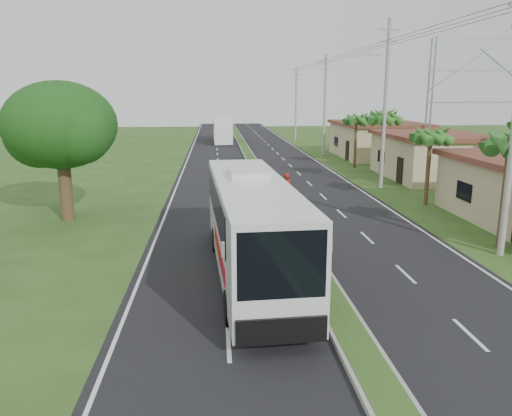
{
  "coord_description": "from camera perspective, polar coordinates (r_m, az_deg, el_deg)",
  "views": [
    {
      "loc": [
        -3.78,
        -17.71,
        6.84
      ],
      "look_at": [
        -1.98,
        4.14,
        1.8
      ],
      "focal_mm": 35.0,
      "sensor_mm": 36.0,
      "label": 1
    }
  ],
  "objects": [
    {
      "name": "road_asphalt",
      "position": [
        38.51,
        0.99,
        2.73
      ],
      "size": [
        14.0,
        160.0,
        0.02
      ],
      "primitive_type": "cube",
      "color": "black",
      "rests_on": "ground"
    },
    {
      "name": "motorcyclist",
      "position": [
        28.54,
        3.45,
        0.88
      ],
      "size": [
        2.01,
        0.66,
        2.46
      ],
      "rotation": [
        0.0,
        0.0,
        0.05
      ],
      "color": "black",
      "rests_on": "ground"
    },
    {
      "name": "palm_verge_c",
      "position": [
        38.84,
        14.41,
        10.02
      ],
      "size": [
        2.4,
        2.4,
        5.85
      ],
      "color": "#473321",
      "rests_on": "ground"
    },
    {
      "name": "lane_edge_right",
      "position": [
        39.73,
        10.66,
        2.81
      ],
      "size": [
        0.12,
        160.0,
        0.01
      ],
      "primitive_type": "cube",
      "color": "silver",
      "rests_on": "ground"
    },
    {
      "name": "lane_edge_left",
      "position": [
        38.43,
        -9.01,
        2.54
      ],
      "size": [
        0.12,
        160.0,
        0.01
      ],
      "primitive_type": "cube",
      "color": "silver",
      "rests_on": "ground"
    },
    {
      "name": "shop_far",
      "position": [
        56.79,
        13.67,
        7.63
      ],
      "size": [
        8.6,
        11.6,
        3.82
      ],
      "color": "tan",
      "rests_on": "ground"
    },
    {
      "name": "coach_bus_main",
      "position": [
        18.7,
        -0.55,
        -1.45
      ],
      "size": [
        3.22,
        12.45,
        3.98
      ],
      "rotation": [
        0.0,
        0.0,
        0.05
      ],
      "color": "silver",
      "rests_on": "ground"
    },
    {
      "name": "coach_bus_far",
      "position": [
        72.44,
        -3.87,
        8.98
      ],
      "size": [
        2.62,
        11.34,
        3.29
      ],
      "rotation": [
        0.0,
        0.0,
        0.01
      ],
      "color": "white",
      "rests_on": "ground"
    },
    {
      "name": "utility_pole_c",
      "position": [
        57.06,
        7.87,
        11.66
      ],
      "size": [
        1.6,
        0.28,
        11.0
      ],
      "color": "gray",
      "rests_on": "ground"
    },
    {
      "name": "shop_mid",
      "position": [
        43.79,
        19.37,
        5.69
      ],
      "size": [
        7.6,
        10.6,
        3.67
      ],
      "color": "tan",
      "rests_on": "ground"
    },
    {
      "name": "palm_verge_b",
      "position": [
        32.6,
        19.33,
        7.86
      ],
      "size": [
        2.4,
        2.4,
        5.05
      ],
      "color": "#473321",
      "rests_on": "ground"
    },
    {
      "name": "ground",
      "position": [
        19.36,
        6.92,
        -7.84
      ],
      "size": [
        180.0,
        180.0,
        0.0
      ],
      "primitive_type": "plane",
      "color": "#2E481A",
      "rests_on": "ground"
    },
    {
      "name": "utility_pole_d",
      "position": [
        76.71,
        4.59,
        11.85
      ],
      "size": [
        1.6,
        0.28,
        10.5
      ],
      "color": "gray",
      "rests_on": "ground"
    },
    {
      "name": "billboard_lattice",
      "position": [
        54.23,
        24.21,
        11.83
      ],
      "size": [
        10.18,
        1.18,
        12.07
      ],
      "color": "gray",
      "rests_on": "ground"
    },
    {
      "name": "median_strip",
      "position": [
        38.49,
        0.99,
        2.87
      ],
      "size": [
        1.2,
        160.0,
        0.18
      ],
      "color": "gray",
      "rests_on": "ground"
    },
    {
      "name": "shade_tree",
      "position": [
        29.01,
        -21.65,
        8.47
      ],
      "size": [
        6.3,
        6.0,
        7.54
      ],
      "color": "#473321",
      "rests_on": "ground"
    },
    {
      "name": "palm_verge_d",
      "position": [
        47.6,
        11.41,
        9.94
      ],
      "size": [
        2.4,
        2.4,
        5.25
      ],
      "color": "#473321",
      "rests_on": "ground"
    },
    {
      "name": "utility_pole_b",
      "position": [
        37.76,
        14.52,
        11.66
      ],
      "size": [
        3.2,
        0.28,
        12.0
      ],
      "color": "gray",
      "rests_on": "ground"
    },
    {
      "name": "palm_verge_a",
      "position": [
        24.43,
        27.05,
        6.62
      ],
      "size": [
        2.4,
        2.4,
        5.45
      ],
      "color": "#473321",
      "rests_on": "ground"
    }
  ]
}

